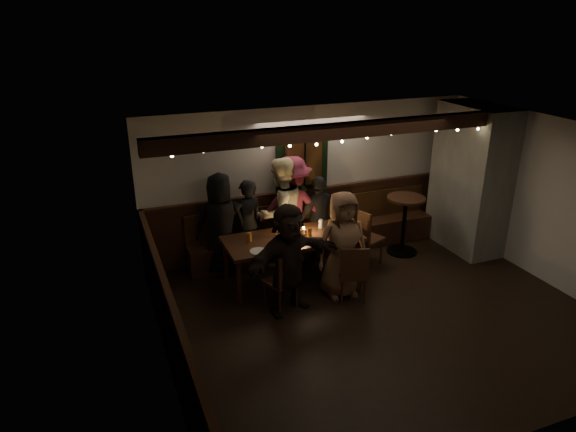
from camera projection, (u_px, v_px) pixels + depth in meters
name	position (u px, v px, depth m)	size (l,w,h in m)	color
room	(395.00, 203.00, 8.56)	(6.02, 5.01, 2.62)	black
dining_table	(293.00, 241.00, 8.06)	(2.15, 0.92, 0.93)	black
chair_near_left	(285.00, 278.00, 7.34)	(0.53, 0.53, 0.91)	black
chair_near_right	(353.00, 271.00, 7.53)	(0.53, 0.53, 0.92)	black
chair_end	(363.00, 234.00, 8.59)	(0.61, 0.61, 1.03)	black
high_top	(405.00, 218.00, 9.05)	(0.66, 0.66, 1.06)	black
person_a	(221.00, 224.00, 8.32)	(0.83, 0.54, 1.70)	black
person_b	(247.00, 224.00, 8.51)	(0.56, 0.37, 1.54)	black
person_c	(280.00, 213.00, 8.54)	(0.91, 0.71, 1.88)	beige
person_d	(292.00, 209.00, 8.74)	(1.19, 0.68, 1.84)	maroon
person_e	(319.00, 218.00, 8.85)	(0.87, 0.36, 1.49)	black
person_f	(289.00, 259.00, 7.21)	(1.52, 0.48, 1.64)	black
person_g	(342.00, 245.00, 7.62)	(0.81, 0.53, 1.66)	brown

